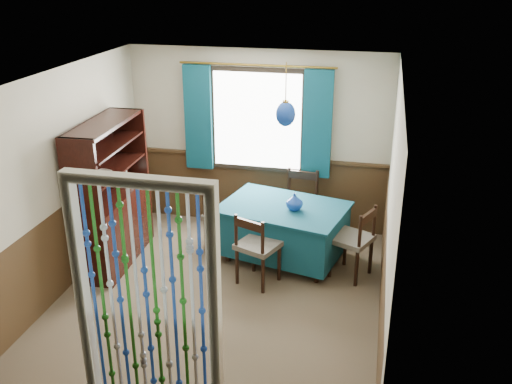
% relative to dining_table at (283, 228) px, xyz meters
% --- Properties ---
extents(floor, '(4.00, 4.00, 0.00)m').
position_rel_dining_table_xyz_m(floor, '(-0.54, -1.03, -0.42)').
color(floor, brown).
rests_on(floor, ground).
extents(ceiling, '(4.00, 4.00, 0.00)m').
position_rel_dining_table_xyz_m(ceiling, '(-0.54, -1.03, 2.08)').
color(ceiling, silver).
rests_on(ceiling, ground).
extents(wall_back, '(3.60, 0.00, 3.60)m').
position_rel_dining_table_xyz_m(wall_back, '(-0.54, 0.97, 0.83)').
color(wall_back, '#BFB59C').
rests_on(wall_back, ground).
extents(wall_front, '(3.60, 0.00, 3.60)m').
position_rel_dining_table_xyz_m(wall_front, '(-0.54, -3.03, 0.83)').
color(wall_front, '#BFB59C').
rests_on(wall_front, ground).
extents(wall_left, '(0.00, 4.00, 4.00)m').
position_rel_dining_table_xyz_m(wall_left, '(-2.34, -1.03, 0.83)').
color(wall_left, '#BFB59C').
rests_on(wall_left, ground).
extents(wall_right, '(0.00, 4.00, 4.00)m').
position_rel_dining_table_xyz_m(wall_right, '(1.26, -1.03, 0.83)').
color(wall_right, '#BFB59C').
rests_on(wall_right, ground).
extents(wainscot_back, '(3.60, 0.00, 3.60)m').
position_rel_dining_table_xyz_m(wainscot_back, '(-0.54, 0.96, 0.08)').
color(wainscot_back, '#422D19').
rests_on(wainscot_back, ground).
extents(wainscot_front, '(3.60, 0.00, 3.60)m').
position_rel_dining_table_xyz_m(wainscot_front, '(-0.54, -3.01, 0.08)').
color(wainscot_front, '#422D19').
rests_on(wainscot_front, ground).
extents(wainscot_left, '(0.00, 4.00, 4.00)m').
position_rel_dining_table_xyz_m(wainscot_left, '(-2.32, -1.03, 0.08)').
color(wainscot_left, '#422D19').
rests_on(wainscot_left, ground).
extents(wainscot_right, '(0.00, 4.00, 4.00)m').
position_rel_dining_table_xyz_m(wainscot_right, '(1.25, -1.03, 0.08)').
color(wainscot_right, '#422D19').
rests_on(wainscot_right, ground).
extents(window, '(1.32, 0.12, 1.42)m').
position_rel_dining_table_xyz_m(window, '(-0.54, 0.92, 1.13)').
color(window, black).
rests_on(window, wall_back).
extents(doorway, '(1.16, 0.12, 2.18)m').
position_rel_dining_table_xyz_m(doorway, '(-0.54, -2.97, 0.63)').
color(doorway, silver).
rests_on(doorway, ground).
extents(dining_table, '(1.71, 1.36, 0.73)m').
position_rel_dining_table_xyz_m(dining_table, '(0.00, 0.00, 0.00)').
color(dining_table, '#104253').
rests_on(dining_table, floor).
extents(chair_near, '(0.57, 0.56, 0.90)m').
position_rel_dining_table_xyz_m(chair_near, '(-0.19, -0.67, 0.06)').
color(chair_near, black).
rests_on(chair_near, floor).
extents(chair_far, '(0.51, 0.50, 0.95)m').
position_rel_dining_table_xyz_m(chair_far, '(0.11, 0.62, 0.08)').
color(chair_far, black).
rests_on(chair_far, floor).
extents(chair_left, '(0.48, 0.49, 0.82)m').
position_rel_dining_table_xyz_m(chair_left, '(-0.89, 0.19, 0.01)').
color(chair_left, black).
rests_on(chair_left, floor).
extents(chair_right, '(0.57, 0.58, 0.91)m').
position_rel_dining_table_xyz_m(chair_right, '(0.90, -0.25, 0.06)').
color(chair_right, black).
rests_on(chair_right, floor).
extents(sideboard, '(0.53, 1.40, 1.81)m').
position_rel_dining_table_xyz_m(sideboard, '(-2.08, -0.49, 0.20)').
color(sideboard, black).
rests_on(sideboard, floor).
extents(pendant_lamp, '(0.24, 0.24, 0.75)m').
position_rel_dining_table_xyz_m(pendant_lamp, '(0.00, -0.00, 1.48)').
color(pendant_lamp, olive).
rests_on(pendant_lamp, ceiling).
extents(vase_table, '(0.25, 0.25, 0.20)m').
position_rel_dining_table_xyz_m(vase_table, '(0.15, -0.07, 0.40)').
color(vase_table, navy).
rests_on(vase_table, dining_table).
extents(bowl_shelf, '(0.24, 0.24, 0.05)m').
position_rel_dining_table_xyz_m(bowl_shelf, '(-2.02, -0.72, 0.84)').
color(bowl_shelf, beige).
rests_on(bowl_shelf, sideboard).
extents(vase_sideboard, '(0.24, 0.24, 0.20)m').
position_rel_dining_table_xyz_m(vase_sideboard, '(-2.02, -0.13, 0.58)').
color(vase_sideboard, beige).
rests_on(vase_sideboard, sideboard).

